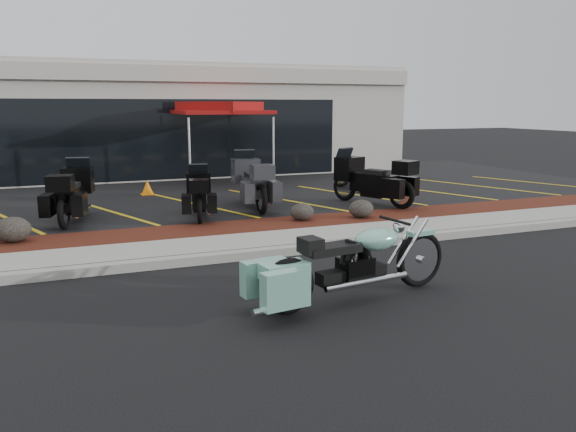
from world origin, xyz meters
name	(u,v)px	position (x,y,z in m)	size (l,w,h in m)	color
ground	(277,271)	(0.00, 0.00, 0.00)	(90.00, 90.00, 0.00)	black
curb	(260,253)	(0.00, 0.90, 0.07)	(24.00, 0.25, 0.15)	gray
sidewalk	(248,244)	(0.00, 1.60, 0.07)	(24.00, 1.20, 0.15)	gray
mulch_bed	(230,231)	(0.00, 2.80, 0.08)	(24.00, 1.20, 0.16)	black
upper_lot	(181,193)	(0.00, 8.20, 0.07)	(26.00, 9.60, 0.15)	black
dealership_building	(149,121)	(0.00, 14.47, 2.01)	(18.00, 8.16, 4.00)	#ACA69B
boulder_left	(12,230)	(-4.03, 2.98, 0.39)	(0.65, 0.54, 0.46)	black
boulder_mid	(302,212)	(1.63, 2.88, 0.35)	(0.52, 0.44, 0.37)	black
boulder_right	(361,209)	(2.96, 2.67, 0.36)	(0.56, 0.47, 0.40)	black
hero_cruiser	(420,251)	(1.63, -1.50, 0.54)	(3.09, 0.78, 1.09)	#7DC3AA
touring_black_front	(80,186)	(-2.80, 5.39, 0.81)	(2.26, 0.86, 1.31)	black
touring_black_mid	(199,188)	(-0.21, 4.73, 0.71)	(1.94, 0.74, 1.13)	black
touring_grey	(245,176)	(1.15, 5.55, 0.83)	(2.34, 0.89, 1.36)	#323338
touring_black_rear	(345,174)	(3.66, 4.86, 0.84)	(2.38, 0.91, 1.39)	black
traffic_cone	(147,187)	(-1.00, 7.77, 0.35)	(0.34, 0.34, 0.41)	orange
popup_canopy	(221,110)	(1.54, 9.29, 2.47)	(3.62, 3.62, 2.56)	silver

